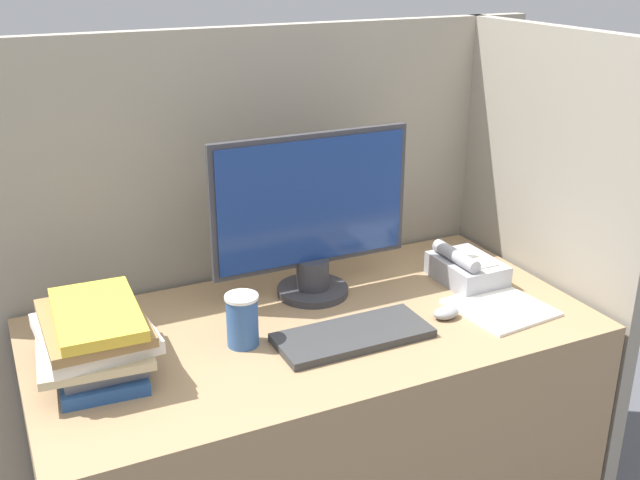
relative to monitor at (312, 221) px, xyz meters
name	(u,v)px	position (x,y,z in m)	size (l,w,h in m)	color
cubicle_panel_rear	(258,274)	(-0.07, 0.23, -0.23)	(1.78, 0.04, 1.42)	gray
cubicle_panel_right	(534,276)	(0.66, -0.13, -0.23)	(0.04, 0.76, 1.42)	gray
desk	(314,445)	(-0.07, -0.16, -0.58)	(1.38, 0.70, 0.73)	#937551
monitor	(312,221)	(0.00, 0.00, 0.00)	(0.55, 0.19, 0.44)	#333338
keyboard	(353,335)	(-0.02, -0.27, -0.20)	(0.37, 0.16, 0.02)	#333333
mouse	(446,313)	(0.24, -0.28, -0.20)	(0.07, 0.05, 0.03)	gray
coffee_cup	(242,320)	(-0.26, -0.18, -0.15)	(0.08, 0.08, 0.13)	#335999
book_stack	(96,339)	(-0.59, -0.16, -0.13)	(0.26, 0.31, 0.15)	#264C8C
desk_telephone	(466,269)	(0.42, -0.11, -0.17)	(0.15, 0.20, 0.10)	#99999E
paper_pile	(500,308)	(0.40, -0.30, -0.21)	(0.24, 0.25, 0.01)	white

